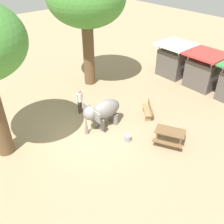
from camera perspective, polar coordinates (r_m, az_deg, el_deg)
ground_plane at (r=13.78m, az=-5.00°, el=-5.49°), size 60.00×60.00×0.00m
elephant at (r=13.84m, az=-2.14°, el=0.17°), size 1.58×2.34×1.62m
person_handler at (r=15.20m, az=-7.38°, el=2.85°), size 0.32×0.50×1.62m
wooden_bench at (r=15.16m, az=8.23°, el=0.57°), size 1.34×1.20×0.88m
picnic_table_near at (r=13.30m, az=13.02°, el=-4.84°), size 2.02×2.01×0.78m
market_stall_white at (r=20.41m, az=13.84°, el=11.13°), size 2.50×2.50×2.52m
market_stall_red at (r=19.16m, az=20.00°, el=8.52°), size 2.50×2.50×2.52m
feed_bucket at (r=13.38m, az=3.56°, el=-5.95°), size 0.36×0.36×0.32m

